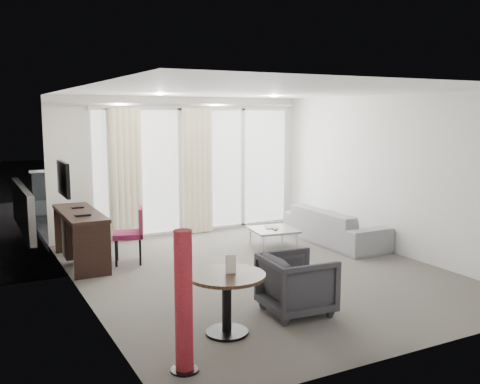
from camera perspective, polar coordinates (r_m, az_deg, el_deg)
name	(u,v)px	position (r m, az deg, el deg)	size (l,w,h in m)	color
floor	(259,272)	(7.90, 2.04, -8.49)	(5.00, 6.00, 0.00)	#58544D
ceiling	(260,91)	(7.56, 2.15, 10.71)	(5.00, 6.00, 0.00)	white
wall_left	(80,196)	(6.75, -16.66, -0.42)	(0.00, 6.00, 2.60)	silver
wall_right	(392,174)	(9.12, 15.88, 1.82)	(0.00, 6.00, 2.60)	silver
wall_front	(419,221)	(5.27, 18.51, -2.92)	(5.00, 0.00, 2.60)	silver
window_panel	(197,170)	(10.43, -4.63, 2.35)	(4.00, 0.02, 2.38)	white
window_frame	(197,170)	(10.42, -4.60, 2.34)	(4.10, 0.06, 2.44)	white
curtain_left	(126,175)	(9.80, -12.08, 1.80)	(0.60, 0.20, 2.38)	beige
curtain_right	(198,171)	(10.26, -4.52, 2.25)	(0.60, 0.20, 2.38)	beige
curtain_track	(185,105)	(10.11, -5.93, 9.24)	(4.80, 0.04, 0.04)	#B2B2B7
downlight_a	(160,94)	(8.65, -8.52, 10.27)	(0.12, 0.12, 0.02)	#FFE0B2
downlight_b	(274,96)	(9.55, 3.65, 10.16)	(0.12, 0.12, 0.02)	#FFE0B2
desk	(81,238)	(8.56, -16.63, -4.69)	(0.54, 1.73, 0.81)	black
tv	(63,179)	(8.17, -18.33, 1.34)	(0.05, 0.80, 0.50)	black
desk_chair	(128,235)	(8.41, -11.86, -4.54)	(0.48, 0.45, 0.87)	maroon
round_table	(227,304)	(5.69, -1.42, -11.86)	(0.81, 0.81, 0.65)	#342112
menu_card	(231,267)	(5.59, -1.01, -7.97)	(0.11, 0.02, 0.20)	white
red_lamp	(184,302)	(4.83, -6.03, -11.57)	(0.26, 0.26, 1.29)	maroon
tub_armchair	(297,284)	(6.28, 6.08, -9.72)	(0.74, 0.76, 0.69)	#2C2B30
coffee_table	(273,238)	(9.23, 3.56, -4.94)	(0.74, 0.74, 0.33)	gray
remote	(274,228)	(9.12, 3.70, -3.86)	(0.05, 0.17, 0.02)	black
magazine	(271,226)	(9.29, 3.36, -3.63)	(0.24, 0.30, 0.02)	gray
sofa	(335,226)	(9.67, 10.08, -3.57)	(2.13, 0.83, 0.62)	gray
terrace_slab	(171,220)	(12.01, -7.39, -2.97)	(5.60, 3.00, 0.12)	#4D4D50
rattan_chair_a	(209,195)	(12.17, -3.36, -0.32)	(0.62, 0.62, 0.90)	#523A1D
rattan_chair_b	(230,191)	(12.88, -1.05, 0.14)	(0.60, 0.60, 0.89)	#523A1D
rattan_table	(236,207)	(11.84, -0.40, -1.58)	(0.48, 0.48, 0.48)	#523A1D
balustrade	(150,187)	(13.27, -9.61, 0.52)	(5.50, 0.06, 1.05)	#B2B2B7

